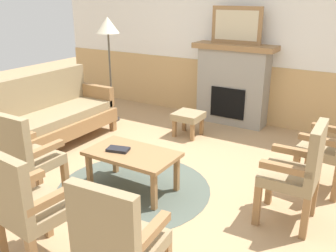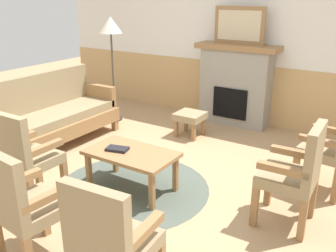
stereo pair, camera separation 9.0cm
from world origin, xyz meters
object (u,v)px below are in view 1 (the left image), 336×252
object	(u,v)px
fireplace	(233,84)
framed_picture	(236,25)
armchair_front_center	(25,155)
armchair_corner_left	(117,241)
armchair_by_window_left	(333,143)
book_on_table	(118,149)
floor_lamp_by_couch	(108,32)
couch	(54,117)
footstool	(188,117)
armchair_near_fireplace	(298,170)
coffee_table	(132,157)
armchair_front_left	(27,204)

from	to	relation	value
fireplace	framed_picture	bearing A→B (deg)	90.00
armchair_front_center	armchair_corner_left	xyz separation A→B (m)	(1.59, -0.56, 0.00)
armchair_by_window_left	book_on_table	bearing A→B (deg)	-149.61
floor_lamp_by_couch	couch	bearing A→B (deg)	-91.09
floor_lamp_by_couch	armchair_corner_left	bearing A→B (deg)	-49.85
fireplace	armchair_by_window_left	xyz separation A→B (m)	(1.74, -1.53, -0.11)
couch	armchair_front_center	size ratio (longest dim) A/B	1.84
book_on_table	footstool	xyz separation A→B (m)	(-0.11, 1.78, -0.17)
footstool	armchair_near_fireplace	xyz separation A→B (m)	(1.89, -1.45, 0.25)
fireplace	book_on_table	bearing A→B (deg)	-94.50
couch	coffee_table	world-z (taller)	couch
book_on_table	armchair_near_fireplace	distance (m)	1.82
coffee_table	armchair_front_left	distance (m)	1.37
footstool	armchair_front_left	world-z (taller)	armchair_front_left
armchair_front_left	armchair_corner_left	size ratio (longest dim) A/B	1.00
armchair_near_fireplace	floor_lamp_by_couch	world-z (taller)	floor_lamp_by_couch
framed_picture	book_on_table	world-z (taller)	framed_picture
couch	book_on_table	xyz separation A→B (m)	(1.56, -0.52, 0.06)
armchair_by_window_left	armchair_corner_left	bearing A→B (deg)	-110.57
armchair_by_window_left	footstool	bearing A→B (deg)	162.88
armchair_corner_left	armchair_front_left	bearing A→B (deg)	-179.31
armchair_near_fireplace	armchair_by_window_left	bearing A→B (deg)	78.46
couch	coffee_table	xyz separation A→B (m)	(1.71, -0.47, -0.01)
framed_picture	armchair_front_left	xyz separation A→B (m)	(-0.02, -3.98, -1.02)
footstool	armchair_near_fireplace	bearing A→B (deg)	-37.45
book_on_table	armchair_near_fireplace	bearing A→B (deg)	10.45
fireplace	armchair_front_left	size ratio (longest dim) A/B	1.33
armchair_by_window_left	fireplace	bearing A→B (deg)	138.64
framed_picture	armchair_front_left	world-z (taller)	framed_picture
framed_picture	armchair_corner_left	bearing A→B (deg)	-78.31
couch	fireplace	bearing A→B (deg)	50.52
book_on_table	armchair_near_fireplace	world-z (taller)	armchair_near_fireplace
fireplace	coffee_table	size ratio (longest dim) A/B	1.35
footstool	armchair_near_fireplace	distance (m)	2.39
framed_picture	coffee_table	world-z (taller)	framed_picture
armchair_front_center	floor_lamp_by_couch	xyz separation A→B (m)	(-0.99, 2.49, 0.91)
armchair_front_center	floor_lamp_by_couch	bearing A→B (deg)	111.62
fireplace	armchair_front_center	distance (m)	3.50
framed_picture	armchair_corner_left	distance (m)	4.18
fireplace	footstool	distance (m)	1.02
framed_picture	armchair_front_center	distance (m)	3.64
couch	armchair_corner_left	size ratio (longest dim) A/B	1.84
floor_lamp_by_couch	armchair_front_center	bearing A→B (deg)	-68.38
fireplace	armchair_front_left	world-z (taller)	fireplace
coffee_table	footstool	world-z (taller)	coffee_table
framed_picture	footstool	xyz separation A→B (m)	(-0.32, -0.90, -1.28)
armchair_by_window_left	armchair_corner_left	size ratio (longest dim) A/B	1.00
coffee_table	armchair_near_fireplace	world-z (taller)	armchair_near_fireplace
framed_picture	couch	xyz separation A→B (m)	(-1.77, -2.15, -1.16)
coffee_table	floor_lamp_by_couch	distance (m)	2.62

